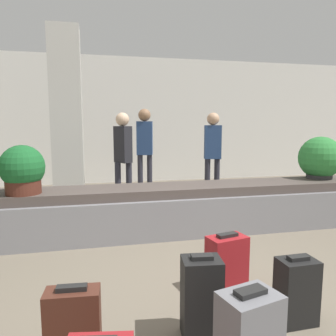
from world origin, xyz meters
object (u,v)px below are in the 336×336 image
traveler_0 (123,151)px  traveler_1 (213,148)px  suitcase_2 (296,291)px  traveler_2 (145,144)px  pillar (67,119)px  potted_plant_0 (320,159)px  suitcase_1 (74,333)px  potted_plant_2 (22,170)px  suitcase_0 (201,298)px  suitcase_4 (227,263)px

traveler_0 → traveler_1: (1.77, 0.17, 0.01)m
suitcase_2 → traveler_2: size_ratio=0.29×
pillar → potted_plant_0: pillar is taller
suitcase_2 → suitcase_1: bearing=-174.4°
traveler_1 → traveler_2: bearing=-15.7°
pillar → potted_plant_2: pillar is taller
suitcase_1 → potted_plant_0: size_ratio=0.87×
traveler_0 → traveler_1: bearing=63.0°
pillar → traveler_0: size_ratio=1.87×
suitcase_0 → suitcase_1: 0.88m
traveler_2 → traveler_0: bearing=-107.1°
suitcase_4 → potted_plant_2: (-2.01, 1.60, 0.69)m
suitcase_4 → traveler_2: 4.18m
suitcase_2 → pillar: bearing=113.8°
pillar → suitcase_2: pillar is taller
pillar → suitcase_4: pillar is taller
suitcase_2 → traveler_2: 4.78m
suitcase_1 → potted_plant_0: 4.52m
suitcase_1 → potted_plant_0: potted_plant_0 is taller
suitcase_0 → traveler_1: size_ratio=0.35×
traveler_1 → suitcase_1: bearing=72.3°
potted_plant_2 → traveler_0: size_ratio=0.35×
potted_plant_2 → traveler_2: size_ratio=0.33×
suitcase_1 → traveler_0: (0.66, 4.03, 0.75)m
potted_plant_2 → traveler_1: size_ratio=0.35×
potted_plant_0 → traveler_2: (-2.45, 2.27, 0.14)m
suitcase_4 → traveler_0: (-0.64, 3.26, 0.77)m
potted_plant_0 → traveler_0: bearing=154.2°
traveler_0 → traveler_1: 1.78m
traveler_1 → traveler_0: bearing=17.9°
suitcase_0 → suitcase_1: bearing=-161.1°
potted_plant_0 → suitcase_0: bearing=-138.9°
suitcase_4 → traveler_1: bearing=58.8°
suitcase_0 → pillar: bearing=112.3°
suitcase_0 → suitcase_2: 0.76m
suitcase_1 → suitcase_4: (1.30, 0.78, -0.02)m
suitcase_1 → potted_plant_0: bearing=40.3°
suitcase_2 → potted_plant_0: 3.23m
suitcase_0 → traveler_1: bearing=75.3°
suitcase_2 → suitcase_4: 0.67m
potted_plant_2 → traveler_0: (1.37, 1.66, 0.08)m
potted_plant_2 → traveler_1: traveler_1 is taller
suitcase_4 → potted_plant_2: potted_plant_2 is taller
potted_plant_0 → traveler_1: (-1.20, 1.61, 0.07)m
suitcase_4 → traveler_2: bearing=78.7°
suitcase_1 → potted_plant_2: bearing=111.3°
potted_plant_0 → potted_plant_2: size_ratio=1.11×
suitcase_0 → traveler_2: bearing=92.7°
traveler_1 → traveler_2: size_ratio=0.95×
suitcase_1 → suitcase_0: bearing=17.0°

